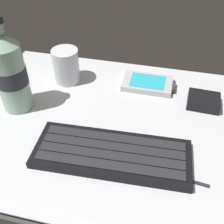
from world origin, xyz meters
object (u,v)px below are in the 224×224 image
Objects in this scene: juice_cup at (66,67)px; charger_block at (203,101)px; keyboard at (112,154)px; stylus_pen at (182,177)px; handheld_device at (148,84)px; water_bottle at (10,72)px.

juice_cup is 33.41cm from charger_block.
keyboard is at bearing -130.98° from charger_block.
stylus_pen is (12.94, -2.08, -0.46)cm from keyboard.
juice_cup is at bearing -173.75° from handheld_device.
juice_cup is 1.21× the size of charger_block.
juice_cup is at bearing 148.10° from stylus_pen.
handheld_device is at bearing 6.25° from juice_cup.
charger_block reaches higher than stylus_pen.
water_bottle is (-27.39, -14.19, 8.28)cm from handheld_device.
water_bottle reaches higher than handheld_device.
charger_block is (16.68, 19.20, 0.39)cm from keyboard.
charger_block is at bearing -19.13° from handheld_device.
keyboard is at bearing 177.68° from stylus_pen.
keyboard is 13.11cm from stylus_pen.
charger_block is at bearing 13.39° from water_bottle.
juice_cup is at bearing 58.75° from water_bottle.
keyboard is 27.34cm from juice_cup.
charger_block is at bearing 49.02° from keyboard.
handheld_device is 0.62× the size of water_bottle.
stylus_pen is at bearing -17.57° from water_bottle.
charger_block is 21.62cm from stylus_pen.
water_bottle is at bearing 169.23° from stylus_pen.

